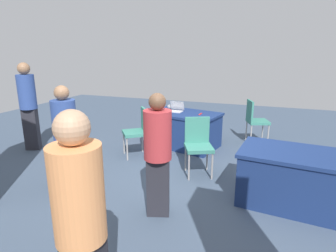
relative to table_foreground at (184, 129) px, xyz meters
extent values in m
plane|color=#3D4C60|center=(-0.41, 1.79, -0.38)|extent=(14.40, 14.40, 0.00)
cube|color=navy|center=(0.00, 0.00, 0.35)|extent=(1.64, 1.23, 0.05)
cube|color=navy|center=(0.00, 0.00, -0.03)|extent=(1.57, 1.18, 0.70)
cube|color=navy|center=(-2.11, 1.81, 0.35)|extent=(1.52, 1.03, 0.05)
cube|color=navy|center=(-2.11, 1.81, -0.03)|extent=(1.46, 0.99, 0.70)
cylinder|color=#9E9993|center=(-0.93, 1.44, -0.15)|extent=(0.03, 0.03, 0.45)
cylinder|color=#9E9993|center=(-0.58, 1.60, -0.15)|extent=(0.03, 0.03, 0.45)
cylinder|color=#9E9993|center=(-0.76, 1.10, -0.15)|extent=(0.03, 0.03, 0.45)
cylinder|color=#9E9993|center=(-0.42, 1.26, -0.15)|extent=(0.03, 0.03, 0.45)
cube|color=#387F70|center=(-0.67, 1.35, 0.10)|extent=(0.58, 0.58, 0.06)
cube|color=#387F70|center=(-0.59, 1.17, 0.36)|extent=(0.40, 0.21, 0.45)
cylinder|color=#9E9993|center=(0.76, 1.19, -0.15)|extent=(0.03, 0.03, 0.45)
cylinder|color=#9E9993|center=(1.00, 0.89, -0.15)|extent=(0.03, 0.03, 0.45)
cylinder|color=#9E9993|center=(0.46, 0.95, -0.15)|extent=(0.03, 0.03, 0.45)
cylinder|color=#9E9993|center=(0.70, 0.65, -0.15)|extent=(0.03, 0.03, 0.45)
cube|color=#387F70|center=(0.73, 0.92, 0.10)|extent=(0.62, 0.62, 0.06)
cube|color=#387F70|center=(0.57, 0.80, 0.36)|extent=(0.29, 0.35, 0.45)
cylinder|color=#9E9993|center=(-1.60, -1.04, -0.15)|extent=(0.03, 0.03, 0.46)
cylinder|color=#9E9993|center=(-1.74, -0.69, -0.15)|extent=(0.03, 0.03, 0.46)
cylinder|color=#9E9993|center=(-1.25, -0.91, -0.15)|extent=(0.03, 0.03, 0.46)
cylinder|color=#9E9993|center=(-1.38, -0.56, -0.15)|extent=(0.03, 0.03, 0.46)
cube|color=#387F70|center=(-1.49, -0.80, 0.12)|extent=(0.56, 0.56, 0.06)
cube|color=#387F70|center=(-1.30, -0.73, 0.37)|extent=(0.18, 0.41, 0.45)
cube|color=#26262D|center=(2.95, 1.32, 0.06)|extent=(0.33, 0.28, 0.88)
cylinder|color=#2D478C|center=(2.95, 1.32, 0.85)|extent=(0.45, 0.45, 0.70)
sphere|color=#936B4C|center=(2.95, 1.32, 1.32)|extent=(0.24, 0.24, 0.24)
cylinder|color=#F49E60|center=(-0.62, 4.33, 0.78)|extent=(0.36, 0.36, 0.66)
sphere|color=tan|center=(-0.62, 4.33, 1.22)|extent=(0.22, 0.22, 0.22)
cube|color=#26262D|center=(-0.48, 2.67, 0.00)|extent=(0.32, 0.26, 0.76)
cylinder|color=#B23338|center=(-0.48, 2.67, 0.69)|extent=(0.43, 0.43, 0.60)
sphere|color=brown|center=(-0.48, 2.67, 1.09)|extent=(0.21, 0.21, 0.21)
cube|color=#26262D|center=(1.02, 2.52, 0.01)|extent=(0.31, 0.23, 0.77)
cylinder|color=#2D478C|center=(1.02, 2.52, 0.69)|extent=(0.39, 0.39, 0.61)
sphere|color=#936B4C|center=(1.02, 2.52, 1.10)|extent=(0.21, 0.21, 0.21)
cube|color=silver|center=(0.22, -0.02, 0.38)|extent=(0.33, 0.23, 0.02)
cube|color=#B7B7BC|center=(0.22, -0.17, 0.48)|extent=(0.32, 0.09, 0.19)
sphere|color=gray|center=(0.42, -0.24, 0.43)|extent=(0.11, 0.11, 0.11)
cube|color=red|center=(-0.36, 0.03, 0.38)|extent=(0.05, 0.18, 0.01)
camera|label=1|loc=(-1.72, 5.65, 1.67)|focal=30.03mm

